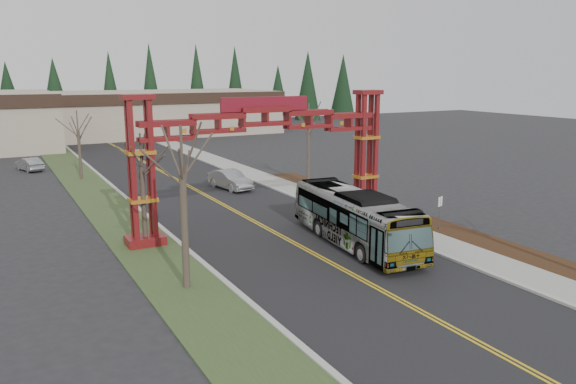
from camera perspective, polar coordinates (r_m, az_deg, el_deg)
ground at (r=23.47m, az=18.18°, el=-14.07°), size 200.00×200.00×0.00m
road at (r=43.41m, az=-6.33°, el=-1.45°), size 12.00×110.00×0.02m
lane_line_left at (r=43.37m, az=-6.48°, el=-1.45°), size 0.12×100.00×0.01m
lane_line_right at (r=43.45m, az=-6.18°, el=-1.42°), size 0.12×100.00×0.01m
curb_right at (r=45.99m, az=0.78°, el=-0.53°), size 0.30×110.00×0.15m
sidewalk_right at (r=46.70m, az=2.33°, el=-0.34°), size 2.60×110.00×0.14m
landscape_strip at (r=36.86m, az=17.94°, el=-4.35°), size 2.60×50.00×0.12m
grass_median at (r=41.18m, az=-16.70°, el=-2.60°), size 4.00×110.00×0.08m
curb_left at (r=41.56m, az=-14.21°, el=-2.27°), size 0.30×110.00×0.15m
gateway_arch at (r=36.06m, az=-2.32°, el=5.50°), size 18.20×1.60×8.90m
retail_building_east at (r=97.81m, az=-13.20°, el=7.89°), size 38.00×20.30×7.00m
conifer_treeline at (r=107.44m, az=-20.10°, el=9.41°), size 116.10×5.60×13.00m
transit_bus at (r=33.51m, az=6.81°, el=-2.65°), size 4.01×11.99×3.28m
silver_sedan at (r=49.68m, az=-5.89°, el=1.25°), size 2.56×5.29×1.67m
parked_car_far_a at (r=64.68m, az=-24.80°, el=2.58°), size 2.64×4.43×1.38m
bare_tree_median_near at (r=26.09m, az=-10.68°, el=1.66°), size 3.42×3.42×7.77m
bare_tree_median_mid at (r=33.45m, az=-14.65°, el=2.43°), size 2.95×2.95×6.71m
bare_tree_median_far at (r=56.91m, az=-20.55°, el=5.80°), size 2.91×2.91×6.59m
bare_tree_right_far at (r=50.93m, az=2.12°, el=6.66°), size 3.08×3.08×7.38m
street_sign at (r=37.38m, az=15.19°, el=-1.44°), size 0.50×0.24×2.29m
barrel_south at (r=39.78m, az=11.72°, el=-2.24°), size 0.48×0.48×0.90m
barrel_mid at (r=42.21m, az=7.79°, el=-1.11°), size 0.60×0.60×1.12m
barrel_north at (r=46.00m, az=5.45°, el=0.00°), size 0.57×0.57×1.06m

